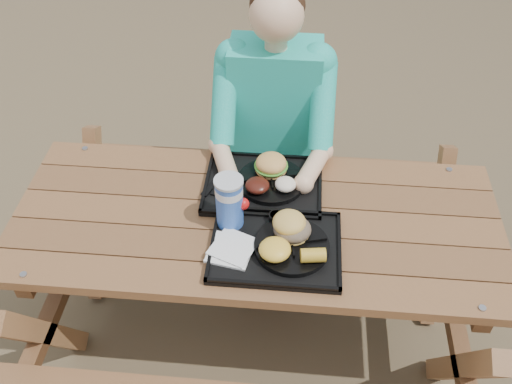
{
  "coord_description": "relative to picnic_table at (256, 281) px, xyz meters",
  "views": [
    {
      "loc": [
        0.13,
        -1.45,
        2.26
      ],
      "look_at": [
        0.0,
        0.0,
        0.88
      ],
      "focal_mm": 40.0,
      "sensor_mm": 36.0,
      "label": 1
    }
  ],
  "objects": [
    {
      "name": "ground",
      "position": [
        0.0,
        0.0,
        -0.38
      ],
      "size": [
        60.0,
        60.0,
        0.0
      ],
      "primitive_type": "plane",
      "color": "#999999",
      "rests_on": "ground"
    },
    {
      "name": "napkin_stack",
      "position": [
        -0.07,
        -0.19,
        0.4
      ],
      "size": [
        0.17,
        0.17,
        0.02
      ],
      "primitive_type": "cube",
      "rotation": [
        0.0,
        0.0,
        -0.18
      ],
      "color": "white",
      "rests_on": "tray_near"
    },
    {
      "name": "mac_cheese",
      "position": [
        0.08,
        -0.21,
        0.44
      ],
      "size": [
        0.11,
        0.11,
        0.05
      ],
      "primitive_type": "ellipsoid",
      "color": "yellow",
      "rests_on": "plate_near"
    },
    {
      "name": "sandwich",
      "position": [
        0.14,
        -0.11,
        0.48
      ],
      "size": [
        0.12,
        0.12,
        0.13
      ],
      "primitive_type": null,
      "color": "#E3B150",
      "rests_on": "plate_near"
    },
    {
      "name": "condiment_bbq",
      "position": [
        0.08,
        -0.03,
        0.41
      ],
      "size": [
        0.05,
        0.05,
        0.03
      ],
      "primitive_type": "cylinder",
      "color": "black",
      "rests_on": "tray_near"
    },
    {
      "name": "condiment_mustard",
      "position": [
        0.15,
        -0.03,
        0.41
      ],
      "size": [
        0.05,
        0.05,
        0.03
      ],
      "primitive_type": "cylinder",
      "color": "gold",
      "rests_on": "tray_near"
    },
    {
      "name": "plate_far",
      "position": [
        0.04,
        0.17,
        0.41
      ],
      "size": [
        0.26,
        0.26,
        0.02
      ],
      "primitive_type": "cylinder",
      "color": "black",
      "rests_on": "tray_far"
    },
    {
      "name": "soda_cup",
      "position": [
        -0.09,
        -0.05,
        0.49
      ],
      "size": [
        0.1,
        0.1,
        0.19
      ],
      "primitive_type": "cylinder",
      "color": "#184AB5",
      "rests_on": "tray_near"
    },
    {
      "name": "potato_salad",
      "position": [
        0.1,
        0.12,
        0.44
      ],
      "size": [
        0.08,
        0.08,
        0.04
      ],
      "primitive_type": "ellipsoid",
      "color": "white",
      "rests_on": "plate_far"
    },
    {
      "name": "picnic_table",
      "position": [
        0.0,
        0.0,
        0.0
      ],
      "size": [
        1.8,
        1.49,
        0.75
      ],
      "primitive_type": null,
      "color": "#999999",
      "rests_on": "ground"
    },
    {
      "name": "diner",
      "position": [
        0.03,
        0.57,
        0.27
      ],
      "size": [
        0.48,
        0.84,
        1.28
      ],
      "primitive_type": null,
      "color": "teal",
      "rests_on": "ground"
    },
    {
      "name": "corn_cob",
      "position": [
        0.21,
        -0.22,
        0.44
      ],
      "size": [
        0.09,
        0.09,
        0.05
      ],
      "primitive_type": null,
      "rotation": [
        0.0,
        0.0,
        0.14
      ],
      "color": "gold",
      "rests_on": "plate_near"
    },
    {
      "name": "burger",
      "position": [
        0.04,
        0.22,
        0.47
      ],
      "size": [
        0.12,
        0.12,
        0.11
      ],
      "primitive_type": null,
      "color": "#E4A150",
      "rests_on": "plate_far"
    },
    {
      "name": "cutlery_far",
      "position": [
        -0.15,
        0.17,
        0.4
      ],
      "size": [
        0.07,
        0.19,
        0.01
      ],
      "primitive_type": "cube",
      "rotation": [
        0.0,
        0.0,
        -0.22
      ],
      "color": "black",
      "rests_on": "tray_far"
    },
    {
      "name": "baked_beans",
      "position": [
        -0.0,
        0.11,
        0.44
      ],
      "size": [
        0.09,
        0.09,
        0.04
      ],
      "primitive_type": "ellipsoid",
      "color": "#43150D",
      "rests_on": "plate_far"
    },
    {
      "name": "tray_far",
      "position": [
        0.01,
        0.16,
        0.39
      ],
      "size": [
        0.45,
        0.35,
        0.02
      ],
      "primitive_type": "cube",
      "color": "black",
      "rests_on": "picnic_table"
    },
    {
      "name": "tray_near",
      "position": [
        0.08,
        -0.15,
        0.39
      ],
      "size": [
        0.45,
        0.35,
        0.02
      ],
      "primitive_type": "cube",
      "color": "black",
      "rests_on": "picnic_table"
    },
    {
      "name": "plate_near",
      "position": [
        0.14,
        -0.15,
        0.41
      ],
      "size": [
        0.26,
        0.26,
        0.02
      ],
      "primitive_type": "cylinder",
      "color": "black",
      "rests_on": "tray_near"
    }
  ]
}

